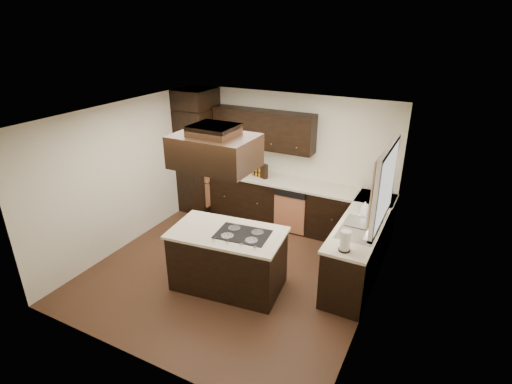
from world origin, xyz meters
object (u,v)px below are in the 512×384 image
Objects in this scene: island at (228,260)px; spice_rack at (261,170)px; range_hood at (215,151)px; oven_column at (199,160)px.

spice_rack is (-0.55, 2.15, 0.62)m from island.
oven_column is at bearing 129.74° from range_hood.
range_hood is 2.61m from spice_rack.
range_hood reaches higher than island.
oven_column is at bearing 125.79° from island.
oven_column reaches higher than island.
range_hood is at bearing -54.79° from spice_rack.
oven_column is 3.13m from range_hood.
spice_rack is (-0.50, 2.32, -1.10)m from range_hood.
oven_column is 2.02× the size of range_hood.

